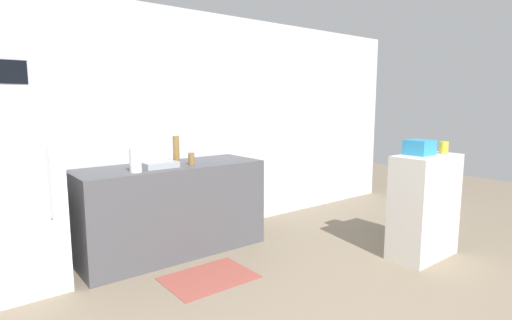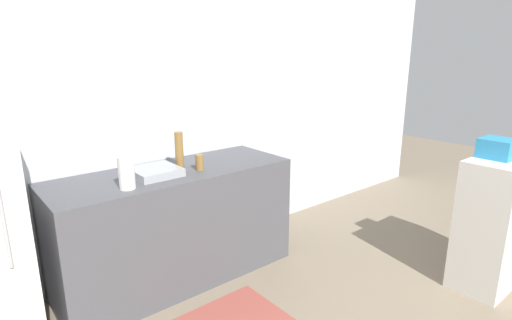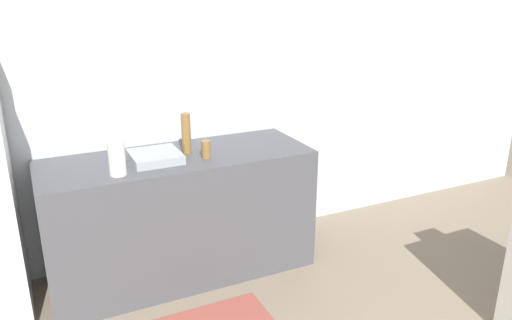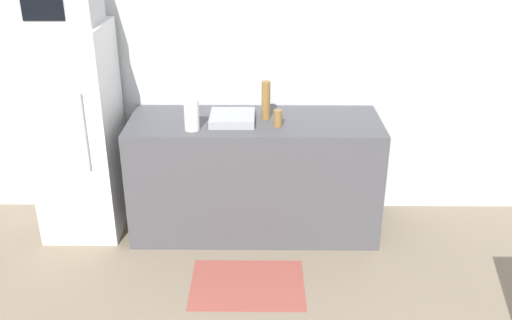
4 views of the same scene
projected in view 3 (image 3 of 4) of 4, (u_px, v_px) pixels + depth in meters
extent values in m
cube|color=silver|center=(158.00, 95.00, 3.74)|extent=(8.00, 0.06, 2.60)
cube|color=#4C4C51|center=(181.00, 216.00, 3.69)|extent=(1.91, 0.70, 0.93)
cube|color=#9EA3A8|center=(155.00, 157.00, 3.43)|extent=(0.33, 0.34, 0.06)
cylinder|color=olive|center=(186.00, 133.00, 3.55)|extent=(0.07, 0.07, 0.29)
cylinder|color=olive|center=(206.00, 149.00, 3.48)|extent=(0.06, 0.06, 0.13)
cylinder|color=white|center=(117.00, 158.00, 3.15)|extent=(0.11, 0.11, 0.23)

